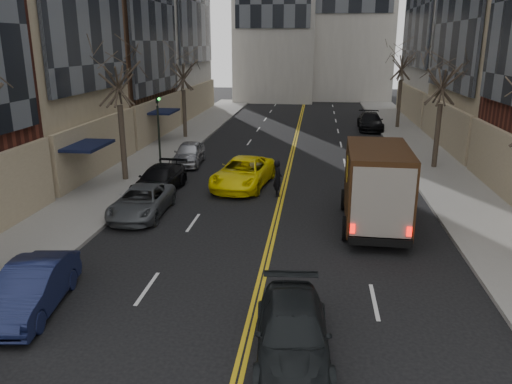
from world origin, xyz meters
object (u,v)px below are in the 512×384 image
(ups_truck, at_px, (375,186))
(pedestrian, at_px, (278,178))
(observer_sedan, at_px, (293,333))
(taxi, at_px, (243,173))

(ups_truck, xyz_separation_m, pedestrian, (-4.32, 3.87, -0.84))
(ups_truck, distance_m, observer_sedan, 9.96)
(observer_sedan, bearing_deg, pedestrian, 91.64)
(ups_truck, relative_size, pedestrian, 3.53)
(observer_sedan, xyz_separation_m, pedestrian, (-1.42, 13.34, 0.26))
(ups_truck, bearing_deg, observer_sedan, -105.37)
(ups_truck, bearing_deg, taxi, 141.53)
(pedestrian, bearing_deg, ups_truck, -144.65)
(ups_truck, height_order, taxi, ups_truck)
(ups_truck, xyz_separation_m, taxi, (-6.27, 5.29, -0.99))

